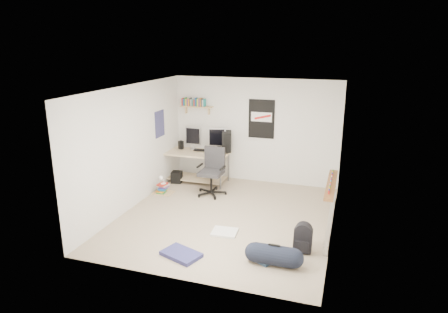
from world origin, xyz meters
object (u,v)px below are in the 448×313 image
(backpack, at_px, (303,240))
(book_stack, at_px, (163,187))
(duffel_bag, at_px, (274,256))
(office_chair, at_px, (211,174))
(desk, at_px, (194,167))

(backpack, relative_size, book_stack, 0.98)
(duffel_bag, distance_m, book_stack, 3.69)
(office_chair, xyz_separation_m, duffel_bag, (1.90, -2.46, -0.35))
(desk, distance_m, office_chair, 0.98)
(office_chair, relative_size, book_stack, 2.66)
(book_stack, bearing_deg, duffel_bag, -36.58)
(desk, bearing_deg, office_chair, -24.87)
(office_chair, distance_m, book_stack, 1.15)
(backpack, bearing_deg, office_chair, 139.83)
(office_chair, height_order, backpack, office_chair)
(office_chair, height_order, duffel_bag, office_chair)
(desk, relative_size, backpack, 4.35)
(backpack, bearing_deg, duffel_bag, -124.50)
(office_chair, height_order, book_stack, office_chair)
(office_chair, bearing_deg, duffel_bag, -50.39)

